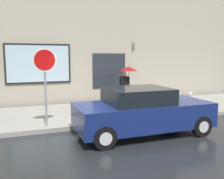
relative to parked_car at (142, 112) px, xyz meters
The scene contains 7 objects.
ground_plane 1.53m from the parked_car, behind, with size 60.00×60.00×0.00m, color black.
sidewalk 3.45m from the parked_car, 113.30° to the left, with size 20.00×4.00×0.15m, color gray.
building_facade 6.39m from the parked_car, 103.49° to the left, with size 20.00×0.67×7.00m.
parked_car is the anchor object (origin of this frame).
fire_hydrant 3.47m from the parked_car, 28.03° to the left, with size 0.30×0.44×0.82m.
pedestrian_with_umbrella 4.59m from the parked_car, 72.26° to the left, with size 0.92×0.92×1.82m.
stop_sign 3.37m from the parked_car, 152.39° to the left, with size 0.76×0.10×2.56m.
Camera 1 is at (-2.19, -6.86, 2.44)m, focal length 39.55 mm.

